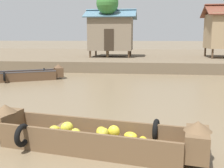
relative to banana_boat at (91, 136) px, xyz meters
The scene contains 6 objects.
ground_plane 5.71m from the banana_boat, 79.97° to the left, with size 300.00×300.00×0.00m, color #726047.
riverbank_strip 22.76m from the banana_boat, 87.50° to the left, with size 160.00×20.00×0.77m, color brown.
banana_boat is the anchor object (origin of this frame).
cargo_boat_upstream 10.86m from the banana_boat, 121.86° to the left, with size 4.22×2.76×0.87m.
stilt_house_left 18.54m from the banana_boat, 95.53° to the left, with size 4.37×3.66×4.10m.
palm_tree_near 17.92m from the banana_boat, 96.49° to the left, with size 1.83×1.83×5.38m.
Camera 1 is at (0.17, -1.36, 2.53)m, focal length 43.48 mm.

